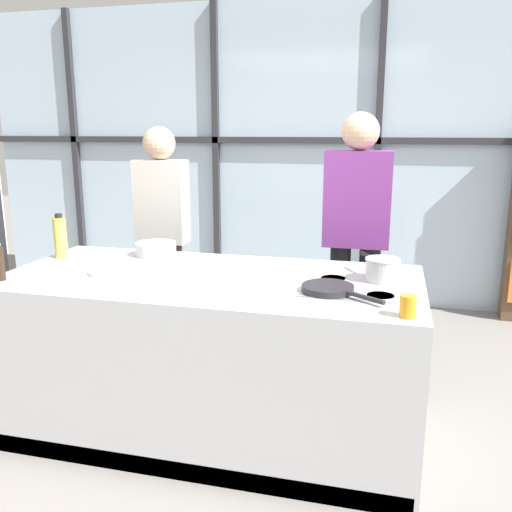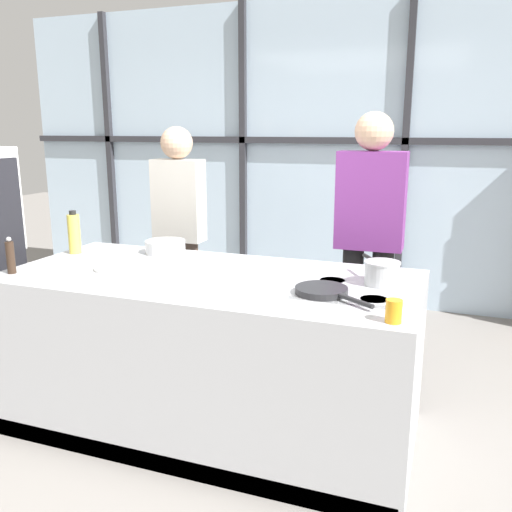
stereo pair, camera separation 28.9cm
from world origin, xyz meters
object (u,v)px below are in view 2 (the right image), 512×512
object	(u,v)px
spectator_center_left	(369,229)
mixing_bowl	(165,246)
spectator_far_left	(179,222)
pepper_grinder	(10,257)
white_plate	(117,268)
frying_pan	(323,290)
saucepan	(382,272)
juice_glass_near	(394,311)
oil_bottle	(74,233)

from	to	relation	value
spectator_center_left	mixing_bowl	bearing A→B (deg)	26.99
spectator_far_left	pepper_grinder	distance (m)	1.36
spectator_far_left	white_plate	distance (m)	1.07
frying_pan	saucepan	xyz separation A→B (m)	(0.24, 0.26, 0.05)
white_plate	pepper_grinder	xyz separation A→B (m)	(-0.48, -0.27, 0.09)
spectator_far_left	mixing_bowl	size ratio (longest dim) A/B	6.63
spectator_center_left	frying_pan	size ratio (longest dim) A/B	4.37
saucepan	juice_glass_near	bearing A→B (deg)	-77.79
pepper_grinder	oil_bottle	bearing A→B (deg)	88.90
pepper_grinder	saucepan	bearing A→B (deg)	13.69
frying_pan	oil_bottle	bearing A→B (deg)	169.40
spectator_far_left	frying_pan	bearing A→B (deg)	140.46
spectator_center_left	mixing_bowl	distance (m)	1.33
spectator_far_left	mixing_bowl	distance (m)	0.64
saucepan	white_plate	world-z (taller)	saucepan
mixing_bowl	white_plate	bearing A→B (deg)	-96.83
spectator_far_left	pepper_grinder	size ratio (longest dim) A/B	8.27
white_plate	mixing_bowl	distance (m)	0.46
pepper_grinder	spectator_far_left	bearing A→B (deg)	76.46
frying_pan	mixing_bowl	distance (m)	1.24
spectator_far_left	oil_bottle	world-z (taller)	spectator_far_left
mixing_bowl	juice_glass_near	xyz separation A→B (m)	(1.49, -0.80, 0.01)
spectator_center_left	mixing_bowl	xyz separation A→B (m)	(-1.18, -0.60, -0.08)
spectator_far_left	saucepan	bearing A→B (deg)	151.67
mixing_bowl	juice_glass_near	bearing A→B (deg)	-28.09
white_plate	juice_glass_near	world-z (taller)	juice_glass_near
spectator_center_left	oil_bottle	distance (m)	1.89
spectator_far_left	frying_pan	distance (m)	1.75
white_plate	juice_glass_near	xyz separation A→B (m)	(1.54, -0.34, 0.04)
spectator_far_left	white_plate	size ratio (longest dim) A/B	6.71
spectator_far_left	pepper_grinder	bearing A→B (deg)	76.46
white_plate	spectator_far_left	bearing A→B (deg)	98.88
frying_pan	oil_bottle	world-z (taller)	oil_bottle
spectator_center_left	frying_pan	distance (m)	1.12
frying_pan	oil_bottle	distance (m)	1.69
frying_pan	mixing_bowl	bearing A→B (deg)	155.60
spectator_center_left	juice_glass_near	bearing A→B (deg)	102.47
mixing_bowl	oil_bottle	size ratio (longest dim) A/B	0.93
pepper_grinder	juice_glass_near	distance (m)	2.03
juice_glass_near	spectator_far_left	bearing A→B (deg)	140.73
mixing_bowl	oil_bottle	bearing A→B (deg)	-158.93
saucepan	white_plate	bearing A→B (deg)	-172.23
pepper_grinder	frying_pan	bearing A→B (deg)	7.12
spectator_far_left	oil_bottle	size ratio (longest dim) A/B	6.16
frying_pan	mixing_bowl	size ratio (longest dim) A/B	1.60
spectator_far_left	frying_pan	xyz separation A→B (m)	(1.35, -1.12, -0.07)
mixing_bowl	pepper_grinder	size ratio (longest dim) A/B	1.25
spectator_far_left	mixing_bowl	bearing A→B (deg)	109.96
oil_bottle	frying_pan	bearing A→B (deg)	-10.60
spectator_far_left	juice_glass_near	bearing A→B (deg)	140.73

